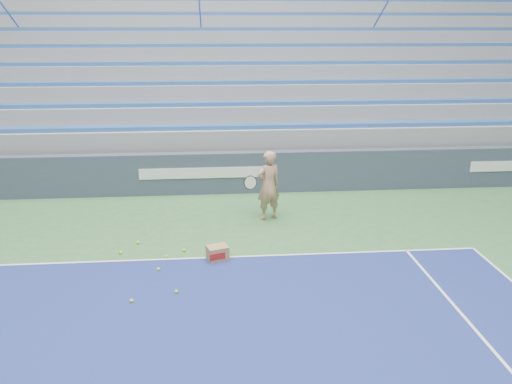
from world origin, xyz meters
TOP-DOWN VIEW (x-y plane):
  - sponsor_barrier at (0.00, 15.88)m, footprint 30.00×0.32m
  - bleachers at (0.00, 21.60)m, footprint 31.00×9.15m
  - tennis_player at (1.56, 13.86)m, footprint 0.95×0.91m
  - ball_box at (0.38, 11.80)m, footprint 0.45×0.40m
  - tennis_ball_0 at (-0.32, 10.59)m, footprint 0.07×0.07m
  - tennis_ball_1 at (-1.50, 12.21)m, footprint 0.07×0.07m
  - tennis_ball_2 at (-1.24, 12.67)m, footprint 0.07×0.07m
  - tennis_ball_3 at (-0.60, 11.96)m, footprint 0.07×0.07m
  - tennis_ball_4 at (-0.69, 11.43)m, footprint 0.07×0.07m
  - tennis_ball_5 at (-1.01, 10.35)m, footprint 0.07×0.07m
  - tennis_ball_6 at (-0.28, 12.21)m, footprint 0.07×0.07m

SIDE VIEW (x-z plane):
  - tennis_ball_0 at x=-0.32m, z-range 0.00..0.07m
  - tennis_ball_1 at x=-1.50m, z-range 0.00..0.07m
  - tennis_ball_2 at x=-1.24m, z-range 0.00..0.07m
  - tennis_ball_3 at x=-0.60m, z-range 0.00..0.07m
  - tennis_ball_4 at x=-0.69m, z-range 0.00..0.07m
  - tennis_ball_5 at x=-1.01m, z-range 0.00..0.07m
  - tennis_ball_6 at x=-0.28m, z-range 0.00..0.07m
  - ball_box at x=0.38m, z-range 0.00..0.29m
  - sponsor_barrier at x=0.00m, z-range 0.00..1.10m
  - tennis_player at x=1.56m, z-range 0.00..1.61m
  - bleachers at x=0.00m, z-range -1.29..6.01m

